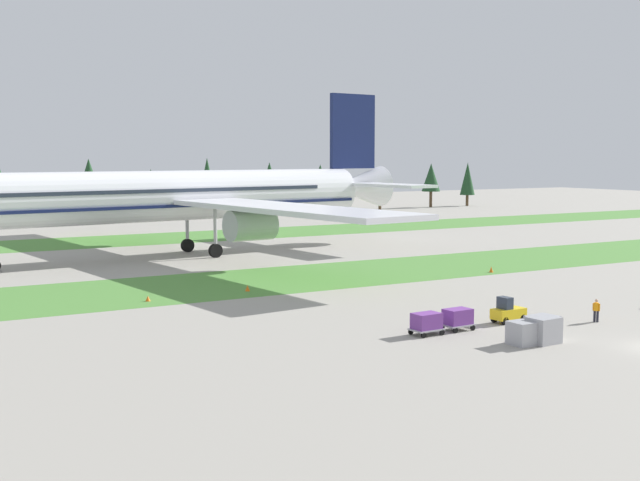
{
  "coord_description": "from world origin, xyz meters",
  "views": [
    {
      "loc": [
        -45.53,
        -34.24,
        12.48
      ],
      "look_at": [
        -4.4,
        36.9,
        4.0
      ],
      "focal_mm": 46.3,
      "sensor_mm": 36.0,
      "label": 1
    }
  ],
  "objects_px": {
    "cargo_dolly_lead": "(458,318)",
    "taxiway_marker_1": "(491,269)",
    "cargo_dolly_second": "(427,322)",
    "taxiway_marker_2": "(247,288)",
    "ground_crew_marshaller": "(596,310)",
    "baggage_tug": "(508,312)",
    "airliner": "(185,195)",
    "uld_container_0": "(542,328)",
    "uld_container_1": "(544,330)",
    "uld_container_2": "(525,333)",
    "taxiway_marker_0": "(148,298)"
  },
  "relations": [
    {
      "from": "taxiway_marker_2",
      "to": "baggage_tug",
      "type": "bearing_deg",
      "value": -64.69
    },
    {
      "from": "baggage_tug",
      "to": "taxiway_marker_0",
      "type": "height_order",
      "value": "baggage_tug"
    },
    {
      "from": "uld_container_1",
      "to": "cargo_dolly_lead",
      "type": "bearing_deg",
      "value": 110.78
    },
    {
      "from": "uld_container_1",
      "to": "uld_container_2",
      "type": "xyz_separation_m",
      "value": [
        -1.36,
        0.35,
        -0.1
      ]
    },
    {
      "from": "taxiway_marker_1",
      "to": "ground_crew_marshaller",
      "type": "bearing_deg",
      "value": -114.83
    },
    {
      "from": "taxiway_marker_1",
      "to": "taxiway_marker_2",
      "type": "height_order",
      "value": "taxiway_marker_1"
    },
    {
      "from": "cargo_dolly_second",
      "to": "taxiway_marker_0",
      "type": "xyz_separation_m",
      "value": [
        -12.57,
        22.74,
        -0.68
      ]
    },
    {
      "from": "uld_container_0",
      "to": "taxiway_marker_0",
      "type": "xyz_separation_m",
      "value": [
        -18.24,
        28.1,
        -0.62
      ]
    },
    {
      "from": "ground_crew_marshaller",
      "to": "taxiway_marker_2",
      "type": "height_order",
      "value": "ground_crew_marshaller"
    },
    {
      "from": "taxiway_marker_1",
      "to": "uld_container_2",
      "type": "bearing_deg",
      "value": -128.11
    },
    {
      "from": "uld_container_0",
      "to": "ground_crew_marshaller",
      "type": "bearing_deg",
      "value": 17.57
    },
    {
      "from": "cargo_dolly_second",
      "to": "uld_container_1",
      "type": "distance_m",
      "value": 7.91
    },
    {
      "from": "cargo_dolly_lead",
      "to": "uld_container_1",
      "type": "xyz_separation_m",
      "value": [
        2.31,
        -6.1,
        -0.04
      ]
    },
    {
      "from": "uld_container_2",
      "to": "taxiway_marker_0",
      "type": "relative_size",
      "value": 4.24
    },
    {
      "from": "cargo_dolly_lead",
      "to": "uld_container_2",
      "type": "distance_m",
      "value": 5.82
    },
    {
      "from": "airliner",
      "to": "cargo_dolly_lead",
      "type": "height_order",
      "value": "airliner"
    },
    {
      "from": "cargo_dolly_second",
      "to": "taxiway_marker_2",
      "type": "xyz_separation_m",
      "value": [
        -2.9,
        23.26,
        -0.64
      ]
    },
    {
      "from": "ground_crew_marshaller",
      "to": "uld_container_0",
      "type": "relative_size",
      "value": 0.87
    },
    {
      "from": "airliner",
      "to": "cargo_dolly_second",
      "type": "height_order",
      "value": "airliner"
    },
    {
      "from": "uld_container_2",
      "to": "ground_crew_marshaller",
      "type": "bearing_deg",
      "value": 15.8
    },
    {
      "from": "airliner",
      "to": "cargo_dolly_lead",
      "type": "bearing_deg",
      "value": 174.79
    },
    {
      "from": "cargo_dolly_lead",
      "to": "taxiway_marker_2",
      "type": "xyz_separation_m",
      "value": [
        -5.79,
        23.11,
        -0.64
      ]
    },
    {
      "from": "cargo_dolly_lead",
      "to": "taxiway_marker_1",
      "type": "relative_size",
      "value": 3.55
    },
    {
      "from": "ground_crew_marshaller",
      "to": "taxiway_marker_0",
      "type": "bearing_deg",
      "value": -159.42
    },
    {
      "from": "taxiway_marker_1",
      "to": "baggage_tug",
      "type": "bearing_deg",
      "value": -129.18
    },
    {
      "from": "uld_container_0",
      "to": "taxiway_marker_2",
      "type": "xyz_separation_m",
      "value": [
        -8.57,
        28.61,
        -0.57
      ]
    },
    {
      "from": "cargo_dolly_lead",
      "to": "taxiway_marker_0",
      "type": "height_order",
      "value": "cargo_dolly_lead"
    },
    {
      "from": "cargo_dolly_second",
      "to": "taxiway_marker_1",
      "type": "distance_m",
      "value": 32.9
    },
    {
      "from": "ground_crew_marshaller",
      "to": "uld_container_2",
      "type": "distance_m",
      "value": 10.38
    },
    {
      "from": "uld_container_1",
      "to": "taxiway_marker_1",
      "type": "distance_m",
      "value": 33.75
    },
    {
      "from": "ground_crew_marshaller",
      "to": "taxiway_marker_1",
      "type": "bearing_deg",
      "value": 129.76
    },
    {
      "from": "baggage_tug",
      "to": "uld_container_2",
      "type": "relative_size",
      "value": 1.33
    },
    {
      "from": "baggage_tug",
      "to": "ground_crew_marshaller",
      "type": "height_order",
      "value": "baggage_tug"
    },
    {
      "from": "ground_crew_marshaller",
      "to": "taxiway_marker_2",
      "type": "xyz_separation_m",
      "value": [
        -16.74,
        26.03,
        -0.66
      ]
    },
    {
      "from": "uld_container_1",
      "to": "uld_container_2",
      "type": "height_order",
      "value": "uld_container_1"
    },
    {
      "from": "airliner",
      "to": "taxiway_marker_1",
      "type": "relative_size",
      "value": 122.58
    },
    {
      "from": "airliner",
      "to": "cargo_dolly_second",
      "type": "xyz_separation_m",
      "value": [
        -1.84,
        -51.55,
        -6.65
      ]
    },
    {
      "from": "airliner",
      "to": "uld_container_0",
      "type": "height_order",
      "value": "airliner"
    },
    {
      "from": "airliner",
      "to": "taxiway_marker_2",
      "type": "relative_size",
      "value": 138.8
    },
    {
      "from": "cargo_dolly_lead",
      "to": "taxiway_marker_2",
      "type": "bearing_deg",
      "value": -168.8
    },
    {
      "from": "uld_container_1",
      "to": "taxiway_marker_1",
      "type": "bearing_deg",
      "value": 54.08
    },
    {
      "from": "cargo_dolly_second",
      "to": "uld_container_0",
      "type": "height_order",
      "value": "uld_container_0"
    },
    {
      "from": "cargo_dolly_second",
      "to": "ground_crew_marshaller",
      "type": "distance_m",
      "value": 14.11
    },
    {
      "from": "airliner",
      "to": "baggage_tug",
      "type": "bearing_deg",
      "value": -179.61
    },
    {
      "from": "airliner",
      "to": "cargo_dolly_second",
      "type": "relative_size",
      "value": 34.5
    },
    {
      "from": "taxiway_marker_0",
      "to": "taxiway_marker_2",
      "type": "distance_m",
      "value": 9.68
    },
    {
      "from": "uld_container_2",
      "to": "taxiway_marker_1",
      "type": "relative_size",
      "value": 3.13
    },
    {
      "from": "airliner",
      "to": "ground_crew_marshaller",
      "type": "distance_m",
      "value": 56.02
    },
    {
      "from": "cargo_dolly_lead",
      "to": "ground_crew_marshaller",
      "type": "distance_m",
      "value": 11.32
    },
    {
      "from": "cargo_dolly_lead",
      "to": "uld_container_0",
      "type": "xyz_separation_m",
      "value": [
        2.77,
        -5.5,
        -0.07
      ]
    }
  ]
}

